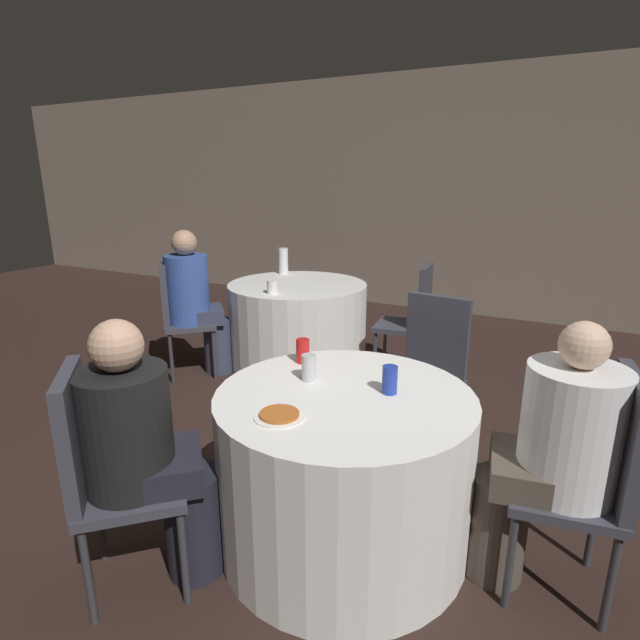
# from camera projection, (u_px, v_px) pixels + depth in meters

# --- Properties ---
(ground_plane) EXTENTS (16.00, 16.00, 0.00)m
(ground_plane) POSITION_uv_depth(u_px,v_px,m) (343.00, 514.00, 2.49)
(ground_plane) COLOR black
(wall_back) EXTENTS (16.00, 0.06, 2.80)m
(wall_back) POSITION_uv_depth(u_px,v_px,m) (498.00, 197.00, 5.66)
(wall_back) COLOR gray
(wall_back) RESTS_ON ground_plane
(table_near) EXTENTS (1.12, 1.12, 0.73)m
(table_near) POSITION_uv_depth(u_px,v_px,m) (344.00, 469.00, 2.23)
(table_near) COLOR white
(table_near) RESTS_ON ground_plane
(table_far) EXTENTS (1.20, 1.20, 0.73)m
(table_far) POSITION_uv_depth(u_px,v_px,m) (298.00, 324.00, 4.42)
(table_far) COLOR white
(table_far) RESTS_ON ground_plane
(chair_near_southwest) EXTENTS (0.57, 0.57, 0.95)m
(chair_near_southwest) POSITION_uv_depth(u_px,v_px,m) (103.00, 464.00, 1.91)
(chair_near_southwest) COLOR #383842
(chair_near_southwest) RESTS_ON ground_plane
(chair_near_east) EXTENTS (0.46, 0.46, 0.95)m
(chair_near_east) POSITION_uv_depth(u_px,v_px,m) (594.00, 469.00, 1.88)
(chair_near_east) COLOR #383842
(chair_near_east) RESTS_ON ground_plane
(chair_near_north) EXTENTS (0.44, 0.45, 0.95)m
(chair_near_north) POSITION_uv_depth(u_px,v_px,m) (430.00, 362.00, 2.96)
(chair_near_north) COLOR #383842
(chair_near_north) RESTS_ON ground_plane
(chair_far_southwest) EXTENTS (0.57, 0.57, 0.95)m
(chair_far_southwest) POSITION_uv_depth(u_px,v_px,m) (177.00, 310.00, 4.09)
(chair_far_southwest) COLOR #383842
(chair_far_southwest) RESTS_ON ground_plane
(chair_far_east) EXTENTS (0.45, 0.44, 0.95)m
(chair_far_east) POSITION_uv_depth(u_px,v_px,m) (414.00, 313.00, 4.02)
(chair_far_east) COLOR #383842
(chair_far_east) RESTS_ON ground_plane
(person_white_shirt) EXTENTS (0.52, 0.39, 1.13)m
(person_white_shirt) POSITION_uv_depth(u_px,v_px,m) (548.00, 456.00, 1.92)
(person_white_shirt) COLOR #4C4238
(person_white_shirt) RESTS_ON ground_plane
(person_black_shirt) EXTENTS (0.48, 0.48, 1.13)m
(person_black_shirt) POSITION_uv_depth(u_px,v_px,m) (149.00, 454.00, 1.95)
(person_black_shirt) COLOR black
(person_black_shirt) RESTS_ON ground_plane
(person_blue_shirt) EXTENTS (0.48, 0.48, 1.22)m
(person_blue_shirt) POSITION_uv_depth(u_px,v_px,m) (197.00, 302.00, 4.12)
(person_blue_shirt) COLOR #33384C
(person_blue_shirt) RESTS_ON ground_plane
(pizza_plate_near) EXTENTS (0.20, 0.20, 0.02)m
(pizza_plate_near) POSITION_uv_depth(u_px,v_px,m) (279.00, 415.00, 1.93)
(pizza_plate_near) COLOR white
(pizza_plate_near) RESTS_ON table_near
(soda_can_red) EXTENTS (0.07, 0.07, 0.12)m
(soda_can_red) POSITION_uv_depth(u_px,v_px,m) (303.00, 351.00, 2.48)
(soda_can_red) COLOR red
(soda_can_red) RESTS_ON table_near
(soda_can_blue) EXTENTS (0.07, 0.07, 0.12)m
(soda_can_blue) POSITION_uv_depth(u_px,v_px,m) (390.00, 380.00, 2.13)
(soda_can_blue) COLOR #1E38A5
(soda_can_blue) RESTS_ON table_near
(soda_can_silver) EXTENTS (0.07, 0.07, 0.12)m
(soda_can_silver) POSITION_uv_depth(u_px,v_px,m) (309.00, 368.00, 2.26)
(soda_can_silver) COLOR silver
(soda_can_silver) RESTS_ON table_near
(bottle_far) EXTENTS (0.09, 0.09, 0.24)m
(bottle_far) POSITION_uv_depth(u_px,v_px,m) (283.00, 261.00, 4.74)
(bottle_far) COLOR white
(bottle_far) RESTS_ON table_far
(cup_far) EXTENTS (0.09, 0.09, 0.10)m
(cup_far) POSITION_uv_depth(u_px,v_px,m) (272.00, 287.00, 3.94)
(cup_far) COLOR white
(cup_far) RESTS_ON table_far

